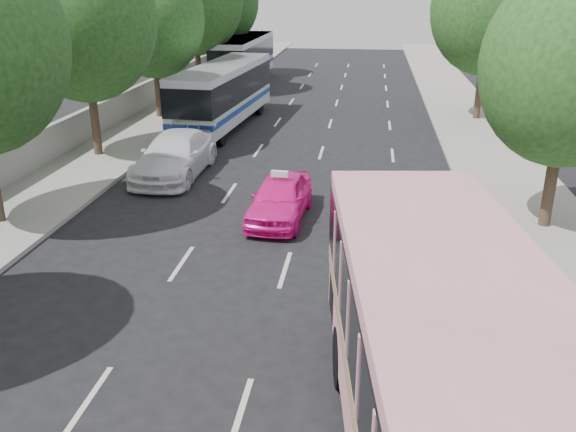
% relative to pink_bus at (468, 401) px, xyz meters
% --- Properties ---
extents(ground, '(120.00, 120.00, 0.00)m').
position_rel_pink_bus_xyz_m(ground, '(-4.50, 4.00, -2.26)').
color(ground, black).
rests_on(ground, ground).
extents(sidewalk_left, '(4.00, 90.00, 0.15)m').
position_rel_pink_bus_xyz_m(sidewalk_left, '(-13.00, 24.00, -2.18)').
color(sidewalk_left, '#9E998E').
rests_on(sidewalk_left, ground).
extents(sidewalk_right, '(4.00, 90.00, 0.12)m').
position_rel_pink_bus_xyz_m(sidewalk_right, '(4.00, 24.00, -2.20)').
color(sidewalk_right, '#9E998E').
rests_on(sidewalk_right, ground).
extents(low_wall, '(0.30, 90.00, 1.50)m').
position_rel_pink_bus_xyz_m(low_wall, '(-14.80, 24.00, -1.36)').
color(low_wall, '#9E998E').
rests_on(low_wall, sidewalk_left).
extents(tree_left_c, '(6.00, 6.00, 9.35)m').
position_rel_pink_bus_xyz_m(tree_left_c, '(-13.12, 17.94, 3.87)').
color(tree_left_c, '#38281E').
rests_on(tree_left_c, ground).
extents(tree_left_d, '(5.52, 5.52, 8.60)m').
position_rel_pink_bus_xyz_m(tree_left_d, '(-13.02, 25.94, 3.37)').
color(tree_left_d, '#38281E').
rests_on(tree_left_d, ground).
extents(tree_right_near, '(5.10, 5.10, 7.95)m').
position_rel_pink_bus_xyz_m(tree_right_near, '(4.28, 11.94, 2.95)').
color(tree_right_near, '#38281E').
rests_on(tree_right_near, ground).
extents(tree_right_far, '(6.00, 6.00, 9.35)m').
position_rel_pink_bus_xyz_m(tree_right_far, '(4.58, 27.94, 3.87)').
color(tree_right_far, '#38281E').
rests_on(tree_right_far, ground).
extents(pink_bus, '(4.35, 11.65, 3.63)m').
position_rel_pink_bus_xyz_m(pink_bus, '(0.00, 0.00, 0.00)').
color(pink_bus, pink).
rests_on(pink_bus, ground).
extents(pink_taxi, '(1.93, 4.33, 1.45)m').
position_rel_pink_bus_xyz_m(pink_taxi, '(-4.19, 11.72, -1.53)').
color(pink_taxi, '#FF169A').
rests_on(pink_taxi, ground).
extents(white_pickup, '(2.42, 5.73, 1.65)m').
position_rel_pink_bus_xyz_m(white_pickup, '(-9.00, 15.87, -1.43)').
color(white_pickup, white).
rests_on(white_pickup, ground).
extents(tour_coach_front, '(3.15, 11.01, 3.25)m').
position_rel_pink_bus_xyz_m(tour_coach_front, '(-9.00, 24.45, -0.30)').
color(tour_coach_front, silver).
rests_on(tour_coach_front, ground).
extents(tour_coach_rear, '(2.62, 11.37, 3.39)m').
position_rel_pink_bus_xyz_m(tour_coach_rear, '(-10.80, 38.59, -0.22)').
color(tour_coach_rear, silver).
rests_on(tour_coach_rear, ground).
extents(taxi_roof_sign, '(0.56, 0.21, 0.18)m').
position_rel_pink_bus_xyz_m(taxi_roof_sign, '(-4.19, 11.72, -0.72)').
color(taxi_roof_sign, silver).
rests_on(taxi_roof_sign, pink_taxi).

